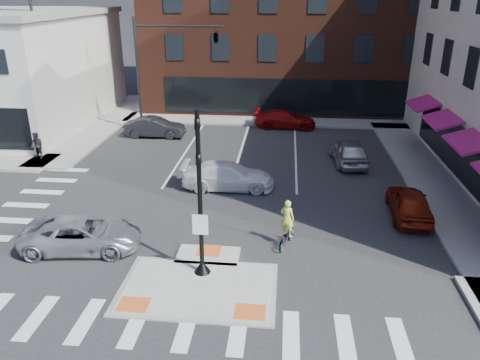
# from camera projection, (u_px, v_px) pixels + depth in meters

# --- Properties ---
(ground) EXTENTS (120.00, 120.00, 0.00)m
(ground) POSITION_uv_depth(u_px,v_px,m) (201.00, 281.00, 16.62)
(ground) COLOR #28282B
(ground) RESTS_ON ground
(refuge_island) EXTENTS (5.40, 4.65, 0.13)m
(refuge_island) POSITION_uv_depth(u_px,v_px,m) (199.00, 284.00, 16.37)
(refuge_island) COLOR gray
(refuge_island) RESTS_ON ground
(sidewalk_nw) EXTENTS (23.50, 20.50, 0.15)m
(sidewalk_nw) POSITION_uv_depth(u_px,v_px,m) (0.00, 139.00, 32.24)
(sidewalk_nw) COLOR gray
(sidewalk_nw) RESTS_ON ground
(sidewalk_e) EXTENTS (3.00, 24.00, 0.15)m
(sidewalk_e) POSITION_uv_depth(u_px,v_px,m) (435.00, 183.00, 24.81)
(sidewalk_e) COLOR gray
(sidewalk_e) RESTS_ON ground
(sidewalk_n) EXTENTS (26.00, 3.00, 0.15)m
(sidewalk_n) POSITION_uv_depth(u_px,v_px,m) (288.00, 121.00, 36.60)
(sidewalk_n) COLOR gray
(sidewalk_n) RESTS_ON ground
(building_n) EXTENTS (24.40, 18.40, 15.50)m
(building_n) POSITION_uv_depth(u_px,v_px,m) (292.00, 11.00, 42.90)
(building_n) COLOR #4E2418
(building_n) RESTS_ON ground
(building_far_left) EXTENTS (10.00, 12.00, 10.00)m
(building_far_left) POSITION_uv_depth(u_px,v_px,m) (239.00, 27.00, 63.04)
(building_far_left) COLOR slate
(building_far_left) RESTS_ON ground
(building_far_right) EXTENTS (12.00, 12.00, 12.00)m
(building_far_right) POSITION_uv_depth(u_px,v_px,m) (335.00, 19.00, 63.31)
(building_far_right) COLOR brown
(building_far_right) RESTS_ON ground
(signal_pole) EXTENTS (0.60, 0.60, 5.98)m
(signal_pole) POSITION_uv_depth(u_px,v_px,m) (201.00, 217.00, 16.10)
(signal_pole) COLOR black
(signal_pole) RESTS_ON refuge_island
(mast_arm_signal) EXTENTS (6.10, 2.24, 8.00)m
(mast_arm_signal) POSITION_uv_depth(u_px,v_px,m) (194.00, 45.00, 31.20)
(mast_arm_signal) COLOR black
(mast_arm_signal) RESTS_ON ground
(silver_suv) EXTENTS (4.88, 2.69, 1.30)m
(silver_suv) POSITION_uv_depth(u_px,v_px,m) (82.00, 234.00, 18.46)
(silver_suv) COLOR silver
(silver_suv) RESTS_ON ground
(red_sedan) EXTENTS (1.82, 4.11, 1.37)m
(red_sedan) POSITION_uv_depth(u_px,v_px,m) (409.00, 203.00, 21.11)
(red_sedan) COLOR maroon
(red_sedan) RESTS_ON ground
(white_pickup) EXTENTS (4.82, 2.13, 1.38)m
(white_pickup) POSITION_uv_depth(u_px,v_px,m) (228.00, 176.00, 24.18)
(white_pickup) COLOR white
(white_pickup) RESTS_ON ground
(bg_car_dark) EXTENTS (4.16, 1.47, 1.37)m
(bg_car_dark) POSITION_uv_depth(u_px,v_px,m) (155.00, 127.00, 32.76)
(bg_car_dark) COLOR #26262C
(bg_car_dark) RESTS_ON ground
(bg_car_silver) EXTENTS (2.17, 4.49, 1.48)m
(bg_car_silver) POSITION_uv_depth(u_px,v_px,m) (349.00, 151.00, 27.72)
(bg_car_silver) COLOR #B8BAC0
(bg_car_silver) RESTS_ON ground
(bg_car_red) EXTENTS (4.66, 2.12, 1.32)m
(bg_car_red) POSITION_uv_depth(u_px,v_px,m) (285.00, 119.00, 34.93)
(bg_car_red) COLOR maroon
(bg_car_red) RESTS_ON ground
(cyclist) EXTENTS (1.04, 1.65, 2.02)m
(cyclist) POSITION_uv_depth(u_px,v_px,m) (287.00, 231.00, 18.67)
(cyclist) COLOR #3F3F44
(cyclist) RESTS_ON ground
(pedestrian_a) EXTENTS (0.95, 0.85, 1.60)m
(pedestrian_a) POSITION_uv_depth(u_px,v_px,m) (37.00, 146.00, 28.02)
(pedestrian_a) COLOR black
(pedestrian_a) RESTS_ON sidewalk_nw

